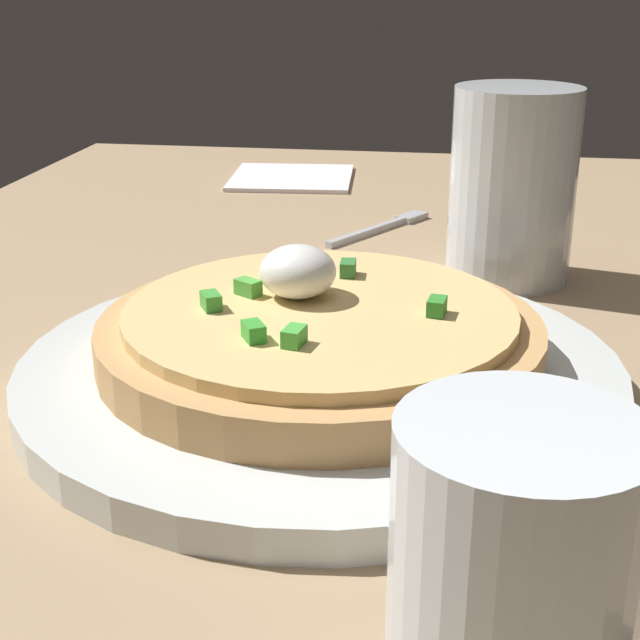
{
  "coord_description": "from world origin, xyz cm",
  "views": [
    {
      "loc": [
        -48.58,
        -10.19,
        21.86
      ],
      "look_at": [
        -7.68,
        -3.84,
        5.79
      ],
      "focal_mm": 51.32,
      "sensor_mm": 36.0,
      "label": 1
    }
  ],
  "objects_px": {
    "plate": "(320,372)",
    "pizza": "(319,332)",
    "cup_far": "(511,601)",
    "napkin": "(292,178)",
    "fork": "(386,226)",
    "cup_near": "(512,193)"
  },
  "relations": [
    {
      "from": "plate",
      "to": "pizza",
      "type": "bearing_deg",
      "value": 47.24
    },
    {
      "from": "pizza",
      "to": "cup_far",
      "type": "bearing_deg",
      "value": -158.26
    },
    {
      "from": "plate",
      "to": "pizza",
      "type": "relative_size",
      "value": 1.37
    },
    {
      "from": "pizza",
      "to": "napkin",
      "type": "height_order",
      "value": "pizza"
    },
    {
      "from": "plate",
      "to": "cup_far",
      "type": "height_order",
      "value": "cup_far"
    },
    {
      "from": "plate",
      "to": "fork",
      "type": "bearing_deg",
      "value": -1.35
    },
    {
      "from": "fork",
      "to": "napkin",
      "type": "distance_m",
      "value": 0.2
    },
    {
      "from": "pizza",
      "to": "napkin",
      "type": "bearing_deg",
      "value": 12.13
    },
    {
      "from": "pizza",
      "to": "cup_far",
      "type": "distance_m",
      "value": 0.22
    },
    {
      "from": "plate",
      "to": "napkin",
      "type": "xyz_separation_m",
      "value": [
        0.46,
        0.1,
        -0.01
      ]
    },
    {
      "from": "fork",
      "to": "plate",
      "type": "bearing_deg",
      "value": -149.62
    },
    {
      "from": "plate",
      "to": "cup_near",
      "type": "height_order",
      "value": "cup_near"
    },
    {
      "from": "cup_far",
      "to": "fork",
      "type": "xyz_separation_m",
      "value": [
        0.51,
        0.08,
        -0.04
      ]
    },
    {
      "from": "fork",
      "to": "pizza",
      "type": "bearing_deg",
      "value": -149.71
    },
    {
      "from": "cup_far",
      "to": "fork",
      "type": "height_order",
      "value": "cup_far"
    },
    {
      "from": "cup_far",
      "to": "plate",
      "type": "bearing_deg",
      "value": 21.68
    },
    {
      "from": "cup_near",
      "to": "napkin",
      "type": "bearing_deg",
      "value": 35.69
    },
    {
      "from": "plate",
      "to": "napkin",
      "type": "distance_m",
      "value": 0.47
    },
    {
      "from": "cup_near",
      "to": "napkin",
      "type": "relative_size",
      "value": 1.08
    },
    {
      "from": "napkin",
      "to": "cup_far",
      "type": "bearing_deg",
      "value": -164.79
    },
    {
      "from": "cup_near",
      "to": "fork",
      "type": "relative_size",
      "value": 1.16
    },
    {
      "from": "cup_near",
      "to": "cup_far",
      "type": "bearing_deg",
      "value": 177.87
    }
  ]
}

